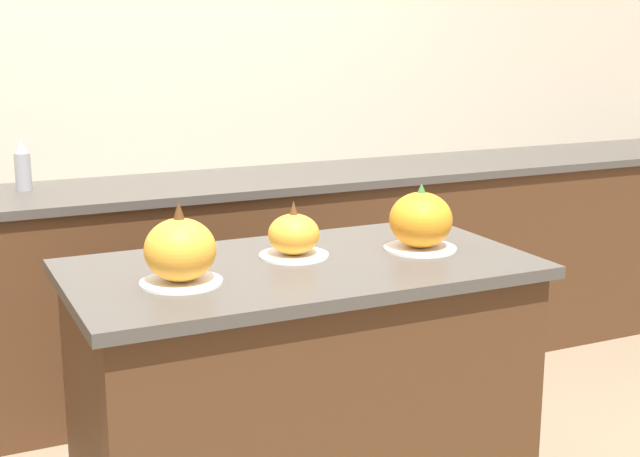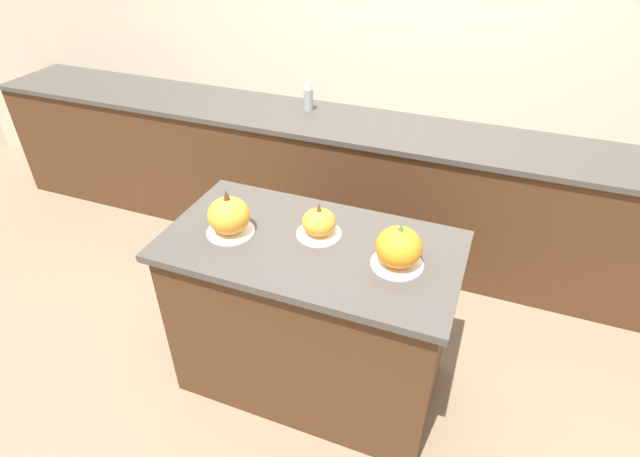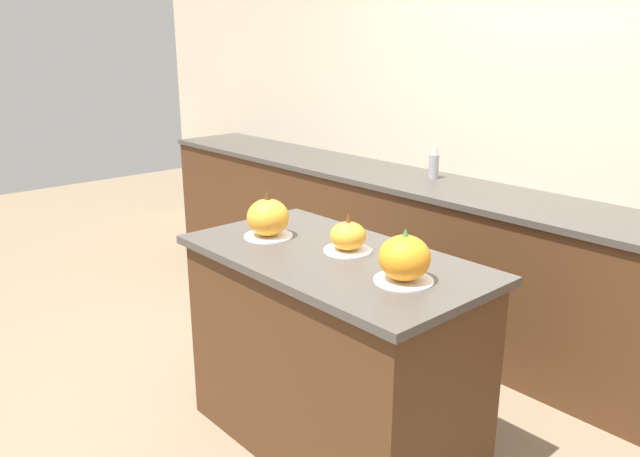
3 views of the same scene
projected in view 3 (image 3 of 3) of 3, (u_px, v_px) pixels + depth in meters
name	position (u px, v px, depth m)	size (l,w,h in m)	color
ground_plane	(332.00, 442.00, 2.83)	(12.00, 12.00, 0.00)	#847056
wall_back	(544.00, 132.00, 3.49)	(8.00, 0.06, 2.50)	beige
kitchen_island	(332.00, 352.00, 2.70)	(1.32, 0.71, 0.90)	#4C2D19
back_counter	(499.00, 277.00, 3.51)	(6.00, 0.60, 0.93)	#4C2D19
pumpkin_cake_left	(268.00, 218.00, 2.77)	(0.22, 0.22, 0.22)	white
pumpkin_cake_center	(348.00, 237.00, 2.59)	(0.20, 0.20, 0.17)	white
pumpkin_cake_right	(404.00, 259.00, 2.25)	(0.22, 0.22, 0.20)	white
bottle_tall	(434.00, 162.00, 3.82)	(0.06, 0.06, 0.21)	#99999E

